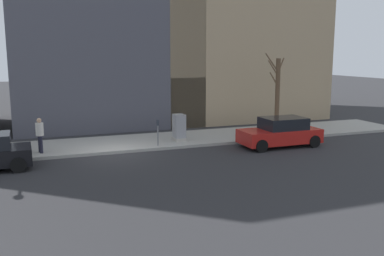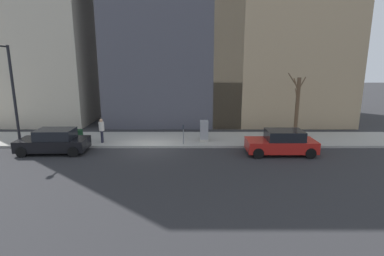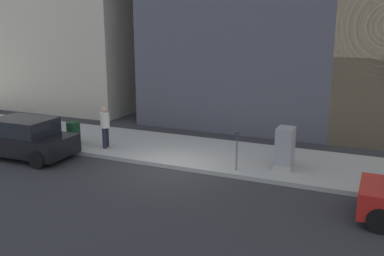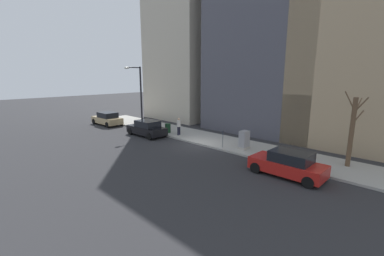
{
  "view_description": "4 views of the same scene",
  "coord_description": "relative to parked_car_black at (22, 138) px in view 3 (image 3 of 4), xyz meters",
  "views": [
    {
      "loc": [
        -20.12,
        3.65,
        4.81
      ],
      "look_at": [
        0.24,
        -4.01,
        0.99
      ],
      "focal_mm": 40.0,
      "sensor_mm": 36.0,
      "label": 1
    },
    {
      "loc": [
        -19.1,
        -2.83,
        5.7
      ],
      "look_at": [
        0.26,
        -2.81,
        1.31
      ],
      "focal_mm": 28.0,
      "sensor_mm": 36.0,
      "label": 2
    },
    {
      "loc": [
        -12.69,
        -6.52,
        4.9
      ],
      "look_at": [
        -0.01,
        -0.8,
        1.57
      ],
      "focal_mm": 40.0,
      "sensor_mm": 36.0,
      "label": 3
    },
    {
      "loc": [
        -15.32,
        -14.27,
        5.83
      ],
      "look_at": [
        -0.16,
        0.58,
        1.41
      ],
      "focal_mm": 24.0,
      "sensor_mm": 36.0,
      "label": 4
    }
  ],
  "objects": [
    {
      "name": "parking_meter",
      "position": [
        1.48,
        -8.08,
        0.24
      ],
      "size": [
        0.14,
        0.1,
        1.35
      ],
      "color": "slate",
      "rests_on": "sidewalk"
    },
    {
      "name": "utility_box",
      "position": [
        2.33,
        -9.51,
        0.11
      ],
      "size": [
        0.83,
        0.61,
        1.43
      ],
      "color": "#A8A399",
      "rests_on": "sidewalk"
    },
    {
      "name": "sidewalk",
      "position": [
        3.03,
        -5.85,
        -0.66
      ],
      "size": [
        4.0,
        36.0,
        0.15
      ],
      "primitive_type": "cube",
      "color": "#9E9B93",
      "rests_on": "ground"
    },
    {
      "name": "pedestrian_near_meter",
      "position": [
        1.95,
        -2.44,
        0.35
      ],
      "size": [
        0.4,
        0.36,
        1.66
      ],
      "rotation": [
        0.0,
        0.0,
        0.19
      ],
      "color": "#1E1E2D",
      "rests_on": "sidewalk"
    },
    {
      "name": "parked_car_black",
      "position": [
        0.0,
        0.0,
        0.0
      ],
      "size": [
        2.0,
        4.24,
        1.52
      ],
      "rotation": [
        0.0,
        0.0,
        0.02
      ],
      "color": "black",
      "rests_on": "ground"
    },
    {
      "name": "trash_bin",
      "position": [
        1.93,
        -0.86,
        -0.14
      ],
      "size": [
        0.56,
        0.56,
        0.9
      ],
      "primitive_type": "cylinder",
      "color": "#14381E",
      "rests_on": "sidewalk"
    },
    {
      "name": "ground_plane",
      "position": [
        1.03,
        -5.85,
        -0.74
      ],
      "size": [
        120.0,
        120.0,
        0.0
      ],
      "primitive_type": "plane",
      "color": "#2B2B2D"
    }
  ]
}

